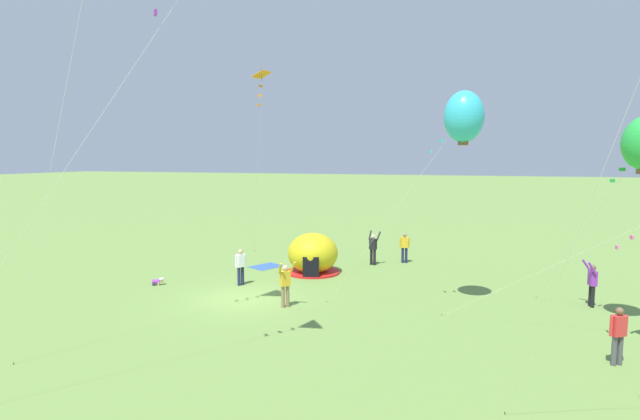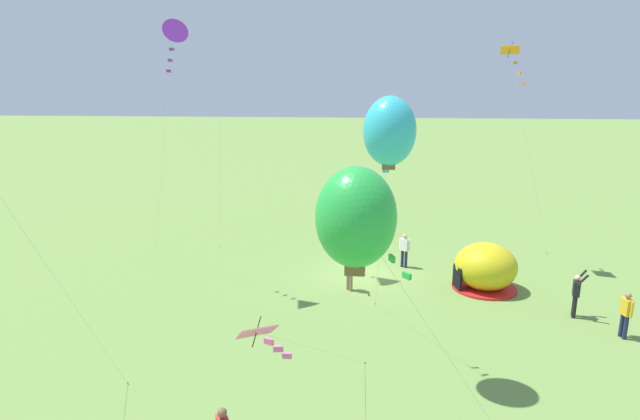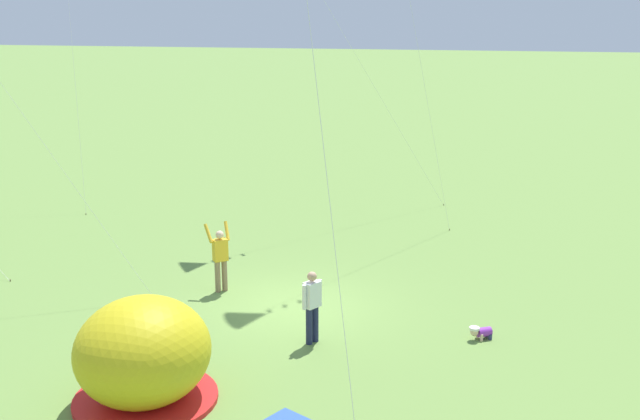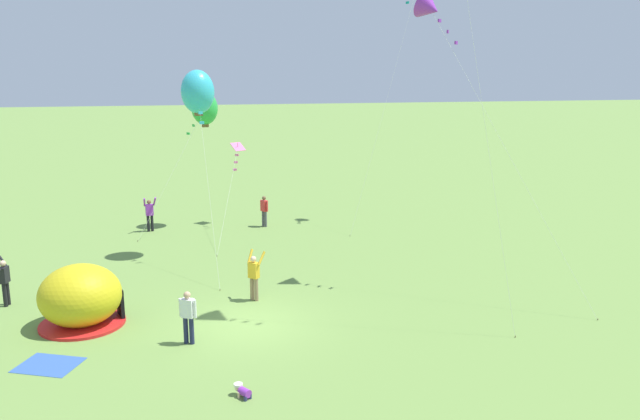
{
  "view_description": "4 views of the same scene",
  "coord_description": "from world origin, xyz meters",
  "px_view_note": "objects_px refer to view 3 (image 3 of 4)",
  "views": [
    {
      "loc": [
        18.6,
        9.78,
        6.02
      ],
      "look_at": [
        -0.41,
        3.43,
        3.88
      ],
      "focal_mm": 28.0,
      "sensor_mm": 36.0,
      "label": 1
    },
    {
      "loc": [
        -0.67,
        22.97,
        8.57
      ],
      "look_at": [
        1.86,
        1.9,
        3.53
      ],
      "focal_mm": 28.0,
      "sensor_mm": 36.0,
      "label": 2
    },
    {
      "loc": [
        -17.3,
        -5.46,
        7.3
      ],
      "look_at": [
        2.67,
        0.07,
        1.9
      ],
      "focal_mm": 42.0,
      "sensor_mm": 36.0,
      "label": 3
    },
    {
      "loc": [
        -2.41,
        -19.76,
        8.34
      ],
      "look_at": [
        3.38,
        3.64,
        3.02
      ],
      "focal_mm": 35.0,
      "sensor_mm": 36.0,
      "label": 4
    }
  ],
  "objects_px": {
    "toddler_crawling": "(481,332)",
    "popup_tent": "(143,353)",
    "person_center_field": "(312,303)",
    "person_arms_raised": "(220,256)"
  },
  "relations": [
    {
      "from": "toddler_crawling",
      "to": "person_center_field",
      "type": "bearing_deg",
      "value": 108.2
    },
    {
      "from": "popup_tent",
      "to": "toddler_crawling",
      "type": "height_order",
      "value": "popup_tent"
    },
    {
      "from": "popup_tent",
      "to": "toddler_crawling",
      "type": "xyz_separation_m",
      "value": [
        4.66,
        -6.12,
        -0.82
      ]
    },
    {
      "from": "person_arms_raised",
      "to": "popup_tent",
      "type": "bearing_deg",
      "value": -171.24
    },
    {
      "from": "toddler_crawling",
      "to": "person_center_field",
      "type": "height_order",
      "value": "person_center_field"
    },
    {
      "from": "popup_tent",
      "to": "toddler_crawling",
      "type": "distance_m",
      "value": 7.74
    },
    {
      "from": "popup_tent",
      "to": "toddler_crawling",
      "type": "bearing_deg",
      "value": -52.72
    },
    {
      "from": "toddler_crawling",
      "to": "person_arms_raised",
      "type": "xyz_separation_m",
      "value": [
        1.31,
        7.04,
        0.82
      ]
    },
    {
      "from": "person_center_field",
      "to": "popup_tent",
      "type": "bearing_deg",
      "value": 145.11
    },
    {
      "from": "toddler_crawling",
      "to": "popup_tent",
      "type": "bearing_deg",
      "value": 127.28
    }
  ]
}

